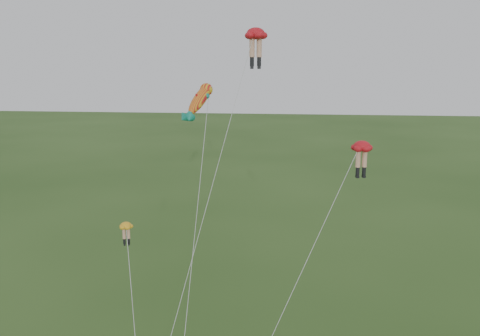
# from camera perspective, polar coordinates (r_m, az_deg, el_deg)

# --- Properties ---
(legs_kite_red_high) EXTENTS (5.59, 11.08, 19.99)m
(legs_kite_red_high) POSITION_cam_1_polar(r_m,az_deg,el_deg) (34.96, 1.55, 13.39)
(legs_kite_red_high) COLOR red
(legs_kite_red_high) RESTS_ON ground
(legs_kite_red_mid) EXTENTS (7.32, 7.04, 13.60)m
(legs_kite_red_mid) POSITION_cam_1_polar(r_m,az_deg,el_deg) (30.26, 12.57, 1.36)
(legs_kite_red_mid) COLOR red
(legs_kite_red_mid) RESTS_ON ground
(legs_kite_yellow) EXTENTS (2.08, 3.90, 9.51)m
(legs_kite_yellow) POSITION_cam_1_polar(r_m,az_deg,el_deg) (29.29, -11.93, -7.83)
(legs_kite_yellow) COLOR gold
(legs_kite_yellow) RESTS_ON ground
(fish_kite) EXTENTS (1.99, 13.66, 16.71)m
(fish_kite) POSITION_cam_1_polar(r_m,az_deg,el_deg) (35.02, -4.30, 7.19)
(fish_kite) COLOR gold
(fish_kite) RESTS_ON ground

